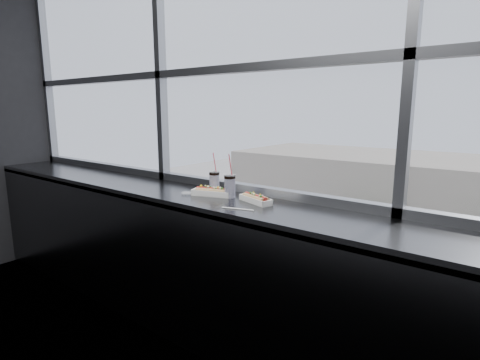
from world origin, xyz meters
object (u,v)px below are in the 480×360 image
Objects in this scene: wrapper at (187,193)px; car_near_b at (294,309)px; car_far_a at (329,260)px; soda_cup_left at (214,181)px; car_near_a at (243,290)px; soda_cup_right at (230,185)px; loose_straw at (238,209)px; tree_left at (359,222)px; pedestrian_a at (395,253)px; pedestrian_b at (437,266)px; hotdog_tray_right at (256,199)px; hotdog_tray_left at (212,192)px.

wrapper is 21.25m from car_near_b.
car_near_b is at bearing -177.29° from car_far_a.
soda_cup_left is 22.89m from car_near_a.
car_near_b is at bearing 116.75° from soda_cup_right.
car_far_a is (-9.81, 24.44, -11.02)m from loose_straw.
car_near_b is at bearing -87.20° from tree_left.
car_near_a is at bearing 110.26° from loose_straw.
car_near_a is 2.74× the size of pedestrian_a.
hotdog_tray_right is at bearing -84.24° from pedestrian_b.
soda_cup_left is (-0.07, 0.11, 0.06)m from hotdog_tray_left.
soda_cup_right is at bearing -3.35° from hotdog_tray_left.
loose_straw is 30.81m from pedestrian_b.
hotdog_tray_left is at bearing -84.97° from pedestrian_b.
car_near_b is at bearing -100.86° from pedestrian_a.
loose_straw is 0.04× the size of car_near_a.
car_near_b is at bearing 98.55° from hotdog_tray_left.
soda_cup_left reaches higher than hotdog_tray_right.
car_far_a is 3.36× the size of pedestrian_b.
hotdog_tray_left is at bearing 137.26° from loose_straw.
pedestrian_b is at bearing 113.96° from hotdog_tray_right.
loose_straw is 0.55m from wrapper.
car_near_a is (-12.00, 16.22, -11.15)m from soda_cup_right.
hotdog_tray_right is at bearing 76.50° from loose_straw.
car_near_b is 3.17× the size of pedestrian_b.
pedestrian_a reaches higher than pedestrian_b.
soda_cup_left is at bearing 160.91° from soda_cup_right.
hotdog_tray_right is 0.15× the size of pedestrian_b.
pedestrian_a reaches higher than car_near_b.
car_far_a is 2.85× the size of pedestrian_a.
loose_straw is 31.48m from pedestrian_a.
car_near_b is 1.18× the size of tree_left.
soda_cup_right reaches higher than car_far_a.
pedestrian_b is at bearing 1.35° from tree_left.
pedestrian_b is (-2.33, 28.48, -11.16)m from wrapper.
tree_left is (-6.13, -0.14, 2.38)m from pedestrian_b.
wrapper reaches higher than car_near_a.
car_far_a reaches higher than car_near_a.
soda_cup_left is at bearing 62.85° from wrapper.
loose_straw reaches higher than pedestrian_b.
hotdog_tray_right is 0.21m from loose_straw.
hotdog_tray_right is 1.33× the size of loose_straw.
soda_cup_left is at bearing -152.06° from car_near_b.
wrapper is at bearing -85.32° from pedestrian_b.
pedestrian_a is (-5.79, 28.66, -11.07)m from soda_cup_right.
soda_cup_right is at bearing -84.69° from pedestrian_b.
soda_cup_right is at bearing 120.77° from loose_straw.
soda_cup_right is 0.05× the size of car_far_a.
wrapper is at bearing -117.15° from soda_cup_left.
car_near_b is at bearing -114.52° from pedestrian_b.
loose_straw is (0.01, -0.21, -0.02)m from hotdog_tray_right.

